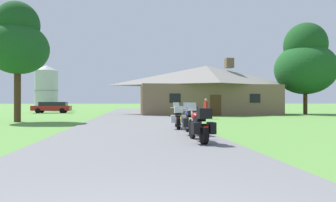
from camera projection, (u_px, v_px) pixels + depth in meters
The scene contains 11 objects.
ground_plane at pixel (134, 120), 21.95m from camera, with size 500.00×500.00×0.00m, color #56893D.
asphalt_driveway at pixel (134, 122), 19.96m from camera, with size 6.40×80.00×0.06m, color slate.
motorcycle_red_nearest_to_camera at pixel (200, 125), 9.55m from camera, with size 0.77×2.08×1.30m.
motorcycle_blue_second_in_row at pixel (190, 121), 12.04m from camera, with size 0.76×2.08×1.30m.
motorcycle_yellow_farthest_in_row at pixel (178, 117), 14.53m from camera, with size 0.80×2.08×1.30m.
stone_lodge at pixel (207, 89), 33.26m from camera, with size 15.71×7.92×6.41m.
bystander_red_shirt_near_lodge at pixel (206, 108), 23.83m from camera, with size 0.33×0.52×1.67m.
tree_right_of_lodge at pixel (305, 62), 32.94m from camera, with size 6.69×6.69×10.29m.
tree_left_near at pixel (18, 42), 20.21m from camera, with size 4.17×4.17×8.32m.
metal_silo_distant at pixel (46, 88), 47.74m from camera, with size 3.74×3.74×7.39m.
parked_red_suv_far_left at pixel (52, 107), 36.85m from camera, with size 4.65×2.02×1.40m.
Camera 1 is at (-0.04, -2.10, 1.37)m, focal length 31.31 mm.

